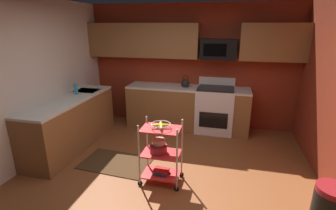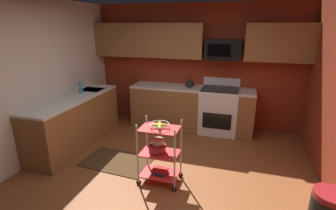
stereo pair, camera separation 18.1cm
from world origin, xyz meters
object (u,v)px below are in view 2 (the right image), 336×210
object	(u,v)px
oven_range	(219,110)
mixing_bowl_large	(157,148)
microwave	(223,50)
dish_soap_bottle	(81,88)
rolling_cart	(160,153)
book_stack	(160,171)
mixing_bowl_small	(158,141)
fruit_bowl	(160,125)
kettle	(190,84)

from	to	relation	value
oven_range	mixing_bowl_large	xyz separation A→B (m)	(-0.64, -2.04, 0.04)
microwave	dish_soap_bottle	size ratio (longest dim) A/B	3.50
rolling_cart	microwave	bearing A→B (deg)	74.22
mixing_bowl_large	book_stack	xyz separation A→B (m)	(0.04, 0.00, -0.36)
mixing_bowl_large	book_stack	bearing A→B (deg)	0.00
rolling_cart	mixing_bowl_small	distance (m)	0.17
fruit_bowl	kettle	bearing A→B (deg)	90.71
kettle	fruit_bowl	bearing A→B (deg)	-89.29
rolling_cart	kettle	xyz separation A→B (m)	(-0.03, 2.04, 0.54)
microwave	mixing_bowl_large	world-z (taller)	microwave
oven_range	kettle	xyz separation A→B (m)	(-0.63, -0.00, 0.52)
book_stack	kettle	distance (m)	2.20
mixing_bowl_large	dish_soap_bottle	xyz separation A→B (m)	(-1.88, 0.99, 0.50)
book_stack	kettle	size ratio (longest dim) A/B	0.85
microwave	fruit_bowl	xyz separation A→B (m)	(-0.61, -2.15, -0.82)
oven_range	mixing_bowl_small	distance (m)	2.13
microwave	book_stack	xyz separation A→B (m)	(-0.61, -2.15, -1.54)
book_stack	dish_soap_bottle	distance (m)	2.33
kettle	oven_range	bearing A→B (deg)	0.35
oven_range	microwave	distance (m)	1.23
mixing_bowl_small	microwave	bearing A→B (deg)	73.18
book_stack	oven_range	bearing A→B (deg)	73.44
fruit_bowl	mixing_bowl_small	bearing A→B (deg)	152.67
fruit_bowl	book_stack	bearing A→B (deg)	-90.00
microwave	mixing_bowl_small	world-z (taller)	microwave
microwave	dish_soap_bottle	xyz separation A→B (m)	(-2.53, -1.15, -0.68)
fruit_bowl	dish_soap_bottle	xyz separation A→B (m)	(-1.92, 0.99, 0.14)
microwave	book_stack	bearing A→B (deg)	-105.78
microwave	rolling_cart	distance (m)	2.56
oven_range	mixing_bowl_small	world-z (taller)	oven_range
kettle	dish_soap_bottle	xyz separation A→B (m)	(-1.90, -1.04, 0.02)
mixing_bowl_small	book_stack	xyz separation A→B (m)	(0.04, -0.02, -0.46)
fruit_bowl	mixing_bowl_small	xyz separation A→B (m)	(-0.04, 0.02, -0.26)
fruit_bowl	book_stack	xyz separation A→B (m)	(0.00, -0.00, -0.72)
book_stack	dish_soap_bottle	world-z (taller)	dish_soap_bottle
rolling_cart	book_stack	size ratio (longest dim) A/B	4.07
mixing_bowl_large	kettle	world-z (taller)	kettle
oven_range	mixing_bowl_large	distance (m)	2.14
mixing_bowl_small	dish_soap_bottle	world-z (taller)	dish_soap_bottle
microwave	mixing_bowl_small	distance (m)	2.47
mixing_bowl_small	kettle	world-z (taller)	kettle
mixing_bowl_small	dish_soap_bottle	bearing A→B (deg)	152.62
microwave	rolling_cart	xyz separation A→B (m)	(-0.61, -2.15, -1.25)
oven_range	microwave	world-z (taller)	microwave
fruit_bowl	mixing_bowl_small	world-z (taller)	fruit_bowl
oven_range	microwave	bearing A→B (deg)	90.26
oven_range	mixing_bowl_large	world-z (taller)	oven_range
rolling_cart	mixing_bowl_small	bearing A→B (deg)	152.67
mixing_bowl_small	oven_range	bearing A→B (deg)	72.35
mixing_bowl_small	book_stack	distance (m)	0.46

